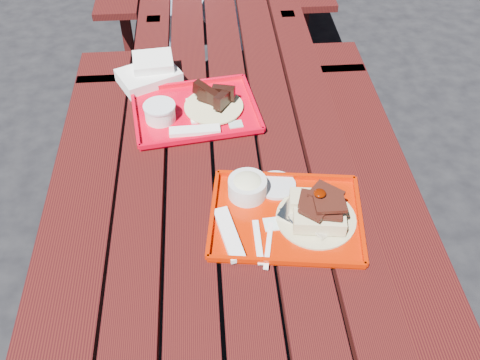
{
  "coord_description": "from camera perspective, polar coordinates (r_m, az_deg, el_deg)",
  "views": [
    {
      "loc": [
        -0.08,
        -1.24,
        1.91
      ],
      "look_at": [
        0.0,
        -0.15,
        0.82
      ],
      "focal_mm": 40.0,
      "sensor_mm": 36.0,
      "label": 1
    }
  ],
  "objects": [
    {
      "name": "ground",
      "position": [
        2.28,
        -0.29,
        -12.06
      ],
      "size": [
        60.0,
        60.0,
        0.0
      ],
      "primitive_type": "plane",
      "color": "black",
      "rests_on": "ground"
    },
    {
      "name": "picnic_table_near",
      "position": [
        1.84,
        -0.36,
        -2.46
      ],
      "size": [
        1.41,
        2.4,
        0.75
      ],
      "color": "#3B0F0B",
      "rests_on": "ground"
    },
    {
      "name": "near_tray",
      "position": [
        1.53,
        4.94,
        -2.92
      ],
      "size": [
        0.47,
        0.39,
        0.14
      ],
      "color": "#B51A00",
      "rests_on": "picnic_table_near"
    },
    {
      "name": "far_tray",
      "position": [
        1.88,
        -5.0,
        7.43
      ],
      "size": [
        0.47,
        0.39,
        0.07
      ],
      "color": "red",
      "rests_on": "picnic_table_near"
    },
    {
      "name": "white_cloth",
      "position": [
        2.06,
        -9.57,
        11.23
      ],
      "size": [
        0.26,
        0.23,
        0.09
      ],
      "color": "white",
      "rests_on": "picnic_table_near"
    }
  ]
}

